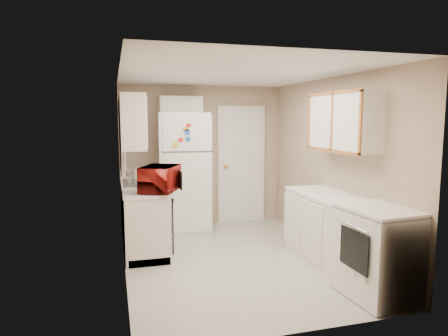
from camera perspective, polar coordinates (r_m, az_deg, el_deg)
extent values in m
plane|color=beige|center=(5.41, 1.46, -12.83)|extent=(3.80, 3.80, 0.00)
plane|color=white|center=(5.11, 1.55, 13.34)|extent=(3.80, 3.80, 0.00)
plane|color=tan|center=(4.90, -14.34, -0.68)|extent=(3.80, 3.80, 0.00)
plane|color=tan|center=(5.69, 15.10, 0.37)|extent=(3.80, 3.80, 0.00)
plane|color=tan|center=(6.95, -3.11, 1.81)|extent=(2.80, 2.80, 0.00)
plane|color=tan|center=(3.38, 11.04, -4.10)|extent=(2.80, 2.80, 0.00)
cube|color=silver|center=(5.94, -11.41, -6.61)|extent=(0.60, 1.80, 0.90)
cube|color=black|center=(5.38, -7.83, -7.55)|extent=(0.03, 0.58, 0.72)
cube|color=gray|center=(6.00, -11.61, -2.47)|extent=(0.54, 0.74, 0.16)
imported|color=maroon|center=(5.24, -9.10, -1.71)|extent=(0.68, 0.55, 0.40)
imported|color=white|center=(6.47, -12.40, -0.54)|extent=(0.12, 0.12, 0.19)
cube|color=silver|center=(5.91, -14.32, 4.53)|extent=(0.10, 0.98, 1.08)
cube|color=silver|center=(5.08, -12.91, 6.42)|extent=(0.30, 0.45, 0.70)
cube|color=white|center=(6.60, -5.78, -0.55)|extent=(0.86, 0.84, 1.93)
cube|color=silver|center=(6.70, -6.25, 8.42)|extent=(0.70, 0.30, 0.40)
cube|color=white|center=(7.11, 2.49, 0.48)|extent=(0.86, 0.06, 2.08)
cube|color=silver|center=(5.02, 16.54, -9.35)|extent=(0.60, 2.00, 0.90)
cube|color=white|center=(4.49, 21.10, -11.14)|extent=(0.69, 0.82, 0.95)
cube|color=silver|center=(5.15, 16.72, 6.31)|extent=(0.30, 1.20, 0.70)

